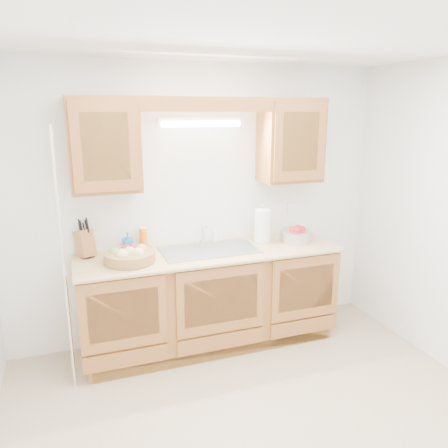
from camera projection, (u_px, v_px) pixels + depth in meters
name	position (u px, v px, depth m)	size (l,w,h in m)	color
room	(269.00, 253.00, 2.65)	(3.52, 3.50, 2.50)	tan
base_cabinets	(210.00, 299.00, 3.94)	(2.20, 0.60, 0.86)	#A46630
countertop	(210.00, 253.00, 3.82)	(2.30, 0.63, 0.04)	tan
upper_cabinet_left	(104.00, 145.00, 3.45)	(0.55, 0.33, 0.75)	#A46630
upper_cabinet_right	(291.00, 141.00, 3.99)	(0.55, 0.33, 0.75)	#A46630
valance	(209.00, 104.00, 3.51)	(2.20, 0.05, 0.12)	#A46630
fluorescent_fixture	(201.00, 122.00, 3.75)	(0.76, 0.08, 0.08)	white
sink	(209.00, 258.00, 3.85)	(0.84, 0.46, 0.36)	#9E9EA3
wire_shelf_pole	(64.00, 265.00, 3.17)	(0.03, 0.03, 2.00)	silver
outlet_plate	(291.00, 208.00, 4.34)	(0.08, 0.01, 0.12)	white
fruit_basket	(130.00, 255.00, 3.53)	(0.45, 0.45, 0.13)	olive
knife_block	(85.00, 243.00, 3.64)	(0.18, 0.22, 0.33)	#A46630
orange_canister	(143.00, 238.00, 3.83)	(0.08, 0.08, 0.21)	orange
soap_bottle	(128.00, 242.00, 3.77)	(0.08, 0.08, 0.17)	#246BB8
sponge	(144.00, 248.00, 3.86)	(0.14, 0.10, 0.03)	#CC333F
paper_towel	(262.00, 226.00, 4.04)	(0.18, 0.18, 0.37)	silver
apple_bowl	(296.00, 235.00, 4.07)	(0.39, 0.39, 0.15)	silver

